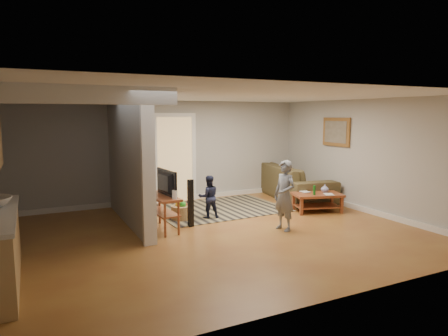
{
  "coord_description": "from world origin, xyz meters",
  "views": [
    {
      "loc": [
        -2.92,
        -6.42,
        2.16
      ],
      "look_at": [
        0.56,
        0.68,
        1.1
      ],
      "focal_mm": 32.0,
      "sensor_mm": 36.0,
      "label": 1
    }
  ],
  "objects_px": {
    "sofa": "(291,196)",
    "child": "(284,230)",
    "tv_console": "(163,199)",
    "toddler": "(209,218)",
    "speaker_left": "(191,203)",
    "speaker_right": "(134,191)",
    "coffee_table": "(318,197)",
    "toy_basket": "(182,212)"
  },
  "relations": [
    {
      "from": "coffee_table",
      "to": "tv_console",
      "type": "xyz_separation_m",
      "value": [
        -3.55,
        0.13,
        0.28
      ]
    },
    {
      "from": "sofa",
      "to": "child",
      "type": "bearing_deg",
      "value": 151.28
    },
    {
      "from": "child",
      "to": "toddler",
      "type": "bearing_deg",
      "value": -157.5
    },
    {
      "from": "coffee_table",
      "to": "toy_basket",
      "type": "bearing_deg",
      "value": 166.77
    },
    {
      "from": "coffee_table",
      "to": "toy_basket",
      "type": "xyz_separation_m",
      "value": [
        -2.97,
        0.7,
        -0.16
      ]
    },
    {
      "from": "tv_console",
      "to": "toddler",
      "type": "height_order",
      "value": "tv_console"
    },
    {
      "from": "coffee_table",
      "to": "speaker_right",
      "type": "relative_size",
      "value": 1.18
    },
    {
      "from": "tv_console",
      "to": "speaker_left",
      "type": "xyz_separation_m",
      "value": [
        0.55,
        -0.01,
        -0.14
      ]
    },
    {
      "from": "tv_console",
      "to": "speaker_left",
      "type": "distance_m",
      "value": 0.57
    },
    {
      "from": "sofa",
      "to": "coffee_table",
      "type": "xyz_separation_m",
      "value": [
        -0.48,
        -1.68,
        0.32
      ]
    },
    {
      "from": "tv_console",
      "to": "toy_basket",
      "type": "xyz_separation_m",
      "value": [
        0.58,
        0.56,
        -0.44
      ]
    },
    {
      "from": "speaker_right",
      "to": "child",
      "type": "bearing_deg",
      "value": -71.95
    },
    {
      "from": "sofa",
      "to": "speaker_right",
      "type": "distance_m",
      "value": 4.25
    },
    {
      "from": "speaker_right",
      "to": "toddler",
      "type": "bearing_deg",
      "value": -63.48
    },
    {
      "from": "speaker_left",
      "to": "toddler",
      "type": "bearing_deg",
      "value": 27.42
    },
    {
      "from": "speaker_right",
      "to": "tv_console",
      "type": "bearing_deg",
      "value": -106.82
    },
    {
      "from": "tv_console",
      "to": "sofa",
      "type": "bearing_deg",
      "value": 16.15
    },
    {
      "from": "toy_basket",
      "to": "toddler",
      "type": "distance_m",
      "value": 0.58
    },
    {
      "from": "sofa",
      "to": "coffee_table",
      "type": "distance_m",
      "value": 1.78
    },
    {
      "from": "coffee_table",
      "to": "tv_console",
      "type": "distance_m",
      "value": 3.57
    },
    {
      "from": "speaker_right",
      "to": "toddler",
      "type": "relative_size",
      "value": 1.11
    },
    {
      "from": "sofa",
      "to": "toddler",
      "type": "height_order",
      "value": "toddler"
    },
    {
      "from": "tv_console",
      "to": "toddler",
      "type": "relative_size",
      "value": 1.19
    },
    {
      "from": "coffee_table",
      "to": "tv_console",
      "type": "bearing_deg",
      "value": 177.82
    },
    {
      "from": "toddler",
      "to": "speaker_left",
      "type": "bearing_deg",
      "value": 46.7
    },
    {
      "from": "sofa",
      "to": "coffee_table",
      "type": "bearing_deg",
      "value": 173.17
    },
    {
      "from": "tv_console",
      "to": "speaker_right",
      "type": "bearing_deg",
      "value": 91.94
    },
    {
      "from": "toy_basket",
      "to": "toddler",
      "type": "xyz_separation_m",
      "value": [
        0.54,
        -0.15,
        -0.16
      ]
    },
    {
      "from": "coffee_table",
      "to": "child",
      "type": "distance_m",
      "value": 1.77
    },
    {
      "from": "coffee_table",
      "to": "speaker_right",
      "type": "bearing_deg",
      "value": 156.35
    },
    {
      "from": "speaker_left",
      "to": "child",
      "type": "bearing_deg",
      "value": -42.88
    },
    {
      "from": "tv_console",
      "to": "toddler",
      "type": "bearing_deg",
      "value": 15.26
    },
    {
      "from": "toy_basket",
      "to": "child",
      "type": "height_order",
      "value": "child"
    },
    {
      "from": "tv_console",
      "to": "speaker_right",
      "type": "xyz_separation_m",
      "value": [
        -0.18,
        1.5,
        -0.1
      ]
    },
    {
      "from": "toddler",
      "to": "tv_console",
      "type": "bearing_deg",
      "value": 30.01
    },
    {
      "from": "tv_console",
      "to": "speaker_right",
      "type": "height_order",
      "value": "speaker_right"
    },
    {
      "from": "toy_basket",
      "to": "toddler",
      "type": "relative_size",
      "value": 0.49
    },
    {
      "from": "child",
      "to": "toddler",
      "type": "distance_m",
      "value": 1.69
    },
    {
      "from": "speaker_right",
      "to": "child",
      "type": "xyz_separation_m",
      "value": [
        2.23,
        -2.5,
        -0.5
      ]
    },
    {
      "from": "speaker_left",
      "to": "speaker_right",
      "type": "distance_m",
      "value": 1.68
    },
    {
      "from": "speaker_left",
      "to": "speaker_right",
      "type": "bearing_deg",
      "value": 106.45
    },
    {
      "from": "coffee_table",
      "to": "toy_basket",
      "type": "distance_m",
      "value": 3.06
    }
  ]
}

